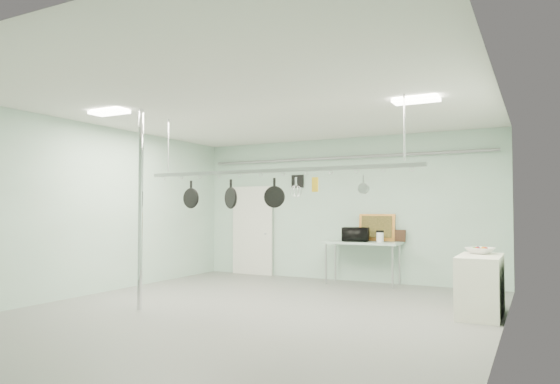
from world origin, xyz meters
The scene contains 25 objects.
floor centered at (0.00, 0.00, 0.00)m, with size 8.00×8.00×0.00m, color gray.
ceiling centered at (0.00, 0.00, 3.19)m, with size 7.00×8.00×0.02m, color silver.
back_wall centered at (0.00, 3.99, 1.60)m, with size 7.00×0.02×3.20m, color silver.
right_wall centered at (3.49, 0.00, 1.60)m, with size 0.02×8.00×3.20m, color silver.
door centered at (-2.30, 3.94, 1.05)m, with size 1.10×0.10×2.20m, color silver.
wall_vent centered at (-1.10, 3.97, 2.25)m, with size 0.30×0.04×0.30m, color black.
conduit_pipe centered at (0.00, 3.90, 2.75)m, with size 0.07×0.07×6.60m, color gray.
chrome_pole centered at (-1.70, -0.60, 1.60)m, with size 0.08×0.08×3.20m, color silver.
prep_table centered at (0.60, 3.60, 0.83)m, with size 1.60×0.70×0.91m.
side_cabinet centered at (3.15, 1.40, 0.45)m, with size 0.60×1.20×0.90m, color white.
pot_rack centered at (0.20, 0.30, 2.23)m, with size 4.80×0.06×1.00m.
light_panel_left centered at (-2.20, -0.80, 3.16)m, with size 0.65×0.30×0.05m, color white.
light_panel_right centered at (2.40, 0.60, 3.16)m, with size 0.65×0.30×0.05m, color white.
microwave centered at (0.48, 3.53, 1.05)m, with size 0.54×0.37×0.30m, color black.
coffee_canister centered at (1.00, 3.55, 1.01)m, with size 0.15×0.15×0.20m, color white.
painting_large centered at (0.83, 3.90, 1.20)m, with size 0.78×0.05×0.58m, color #BB7632.
painting_small centered at (1.30, 3.90, 1.03)m, with size 0.30×0.04×0.25m, color #372013.
fruit_bowl centered at (3.13, 1.65, 0.95)m, with size 0.41×0.41×0.10m, color silver.
skillet_left centered at (-1.39, 0.30, 1.85)m, with size 0.35×0.06×0.47m, color black, non-canonical shape.
skillet_mid centered at (-0.57, 0.30, 1.84)m, with size 0.36×0.06×0.50m, color black, non-canonical shape.
skillet_right centered at (0.24, 0.30, 1.85)m, with size 0.34×0.06×0.47m, color black, non-canonical shape.
whisk centered at (0.62, 0.30, 1.91)m, with size 0.18×0.18×0.35m, color #A2A2A6, non-canonical shape.
grater centered at (0.94, 0.30, 1.96)m, with size 0.10×0.02×0.24m, color gold, non-canonical shape.
saucepan centered at (1.71, 0.30, 1.94)m, with size 0.15×0.10×0.29m, color #A8A8AC, non-canonical shape.
fruit_cluster centered at (3.13, 1.65, 0.99)m, with size 0.24×0.24×0.09m, color maroon, non-canonical shape.
Camera 1 is at (3.95, -6.62, 1.59)m, focal length 32.00 mm.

